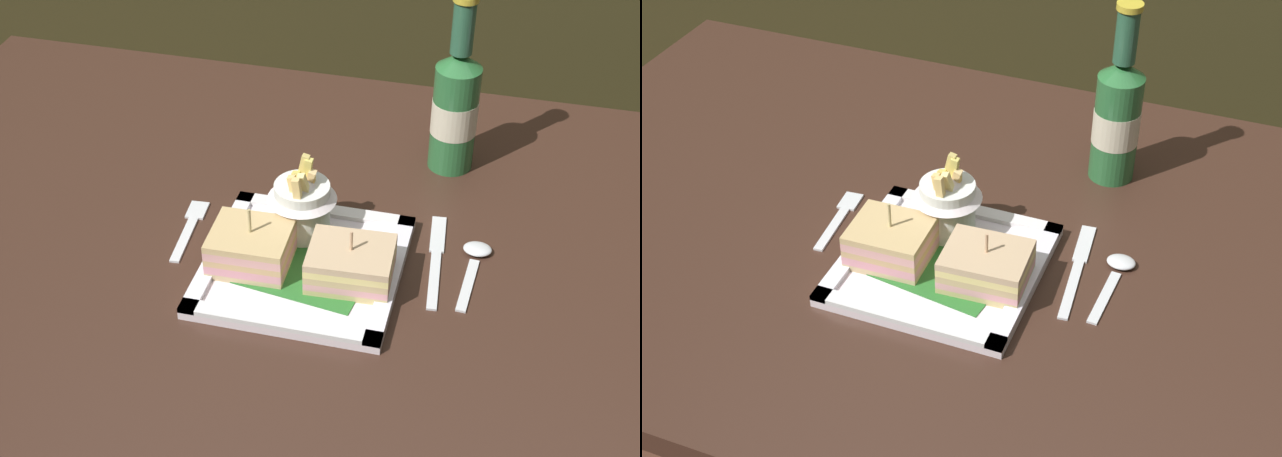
# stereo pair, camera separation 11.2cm
# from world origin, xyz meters

# --- Properties ---
(dining_table) EXTENTS (1.34, 0.82, 0.76)m
(dining_table) POSITION_xyz_m (0.00, 0.00, 0.63)
(dining_table) COLOR #392219
(dining_table) RESTS_ON ground_plane
(square_plate) EXTENTS (0.23, 0.23, 0.02)m
(square_plate) POSITION_xyz_m (-0.02, -0.07, 0.76)
(square_plate) COLOR white
(square_plate) RESTS_ON dining_table
(sandwich_half_left) EXTENTS (0.09, 0.08, 0.08)m
(sandwich_half_left) POSITION_xyz_m (-0.08, -0.08, 0.79)
(sandwich_half_left) COLOR tan
(sandwich_half_left) RESTS_ON square_plate
(sandwich_half_right) EXTENTS (0.10, 0.08, 0.07)m
(sandwich_half_right) POSITION_xyz_m (0.04, -0.08, 0.79)
(sandwich_half_right) COLOR tan
(sandwich_half_right) RESTS_ON square_plate
(fries_cup) EXTENTS (0.09, 0.09, 0.11)m
(fries_cup) POSITION_xyz_m (-0.04, -0.01, 0.82)
(fries_cup) COLOR silver
(fries_cup) RESTS_ON square_plate
(beer_bottle) EXTENTS (0.06, 0.06, 0.25)m
(beer_bottle) POSITION_xyz_m (0.12, 0.20, 0.85)
(beer_bottle) COLOR #2B6937
(beer_bottle) RESTS_ON dining_table
(fork) EXTENTS (0.03, 0.12, 0.00)m
(fork) POSITION_xyz_m (-0.19, -0.02, 0.76)
(fork) COLOR silver
(fork) RESTS_ON dining_table
(knife) EXTENTS (0.03, 0.18, 0.00)m
(knife) POSITION_xyz_m (0.13, -0.01, 0.76)
(knife) COLOR silver
(knife) RESTS_ON dining_table
(spoon) EXTENTS (0.04, 0.13, 0.01)m
(spoon) POSITION_xyz_m (0.17, -0.00, 0.76)
(spoon) COLOR silver
(spoon) RESTS_ON dining_table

